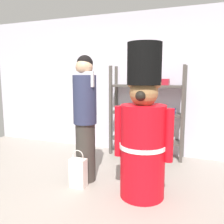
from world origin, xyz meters
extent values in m
plane|color=#9E9389|center=(0.00, 0.00, 0.00)|extent=(6.40, 6.40, 0.00)
cube|color=silver|center=(0.00, 2.20, 1.30)|extent=(6.40, 0.12, 2.60)
cube|color=#4C4742|center=(-0.30, 1.83, 0.82)|extent=(0.05, 0.05, 1.63)
cube|color=#4C4742|center=(0.97, 1.83, 0.82)|extent=(0.05, 0.05, 1.63)
cube|color=#4C4742|center=(-0.30, 2.13, 0.82)|extent=(0.05, 0.05, 1.63)
cube|color=#4C4742|center=(0.97, 2.13, 0.82)|extent=(0.05, 0.05, 1.63)
cube|color=#4C4742|center=(0.33, 1.98, 0.29)|extent=(1.27, 0.30, 0.04)
cube|color=#4C4742|center=(0.33, 1.98, 0.78)|extent=(1.27, 0.30, 0.04)
cube|color=#4C4742|center=(0.33, 1.98, 1.27)|extent=(1.27, 0.30, 0.04)
cylinder|color=green|center=(-0.14, 1.95, 0.85)|extent=(0.09, 0.09, 0.10)
cylinder|color=black|center=(0.17, 1.98, 0.85)|extent=(0.07, 0.07, 0.09)
cylinder|color=red|center=(0.49, 1.95, 0.85)|extent=(0.08, 0.08, 0.09)
cylinder|color=navy|center=(0.81, 1.95, 0.85)|extent=(0.07, 0.07, 0.10)
cylinder|color=navy|center=(-0.09, 1.99, 0.41)|extent=(0.08, 0.08, 0.20)
cylinder|color=silver|center=(0.33, 1.97, 0.43)|extent=(0.06, 0.06, 0.24)
cylinder|color=#596B33|center=(0.76, 1.99, 0.42)|extent=(0.07, 0.07, 0.20)
cube|color=gold|center=(0.05, 1.98, 1.35)|extent=(0.12, 0.10, 0.11)
cube|color=#B21E2D|center=(0.62, 1.98, 1.35)|extent=(0.19, 0.15, 0.11)
cylinder|color=red|center=(0.64, 0.48, 0.56)|extent=(0.53, 0.53, 1.12)
cylinder|color=white|center=(0.64, 0.48, 0.63)|extent=(0.55, 0.55, 0.05)
sphere|color=#A07547|center=(0.64, 0.48, 1.26)|extent=(0.33, 0.33, 0.33)
sphere|color=#A07547|center=(0.50, 0.48, 1.36)|extent=(0.11, 0.11, 0.11)
sphere|color=#A07547|center=(0.78, 0.48, 1.36)|extent=(0.11, 0.11, 0.11)
cylinder|color=black|center=(0.64, 0.48, 1.58)|extent=(0.39, 0.39, 0.47)
cylinder|color=red|center=(0.34, 0.48, 0.78)|extent=(0.11, 0.11, 0.61)
cylinder|color=red|center=(0.94, 0.48, 0.78)|extent=(0.11, 0.11, 0.61)
sphere|color=black|center=(0.64, 0.33, 1.23)|extent=(0.11, 0.11, 0.11)
cylinder|color=#38332D|center=(-0.20, 0.63, 0.41)|extent=(0.27, 0.27, 0.81)
cylinder|color=#2D3351|center=(-0.20, 0.63, 1.13)|extent=(0.31, 0.31, 0.65)
sphere|color=tan|center=(-0.20, 0.63, 1.56)|extent=(0.23, 0.23, 0.23)
cube|color=silver|center=(-0.20, 0.57, 1.41)|extent=(0.33, 0.04, 0.20)
sphere|color=black|center=(-0.20, 0.65, 1.61)|extent=(0.21, 0.21, 0.21)
cube|color=silver|center=(-0.20, 0.41, 0.19)|extent=(0.21, 0.13, 0.38)
torus|color=silver|center=(-0.20, 0.41, 0.42)|extent=(0.16, 0.01, 0.16)
camera|label=1|loc=(1.28, -2.21, 1.44)|focal=38.34mm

